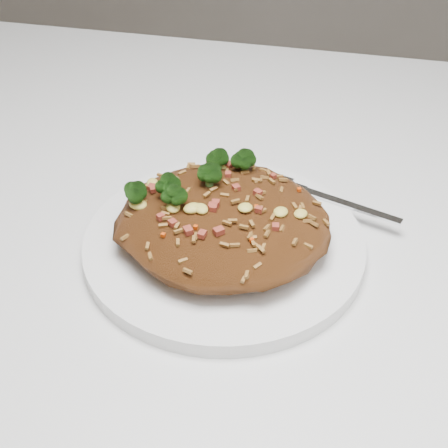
{
  "coord_description": "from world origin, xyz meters",
  "views": [
    {
      "loc": [
        0.01,
        -0.46,
        1.11
      ],
      "look_at": [
        -0.08,
        -0.05,
        0.78
      ],
      "focal_mm": 50.0,
      "sensor_mm": 36.0,
      "label": 1
    }
  ],
  "objects": [
    {
      "name": "fork",
      "position": [
        0.0,
        0.02,
        0.77
      ],
      "size": [
        0.16,
        0.07,
        0.0
      ],
      "rotation": [
        0.0,
        0.0,
        -0.32
      ],
      "color": "silver",
      "rests_on": "plate"
    },
    {
      "name": "dining_table",
      "position": [
        0.0,
        0.0,
        0.66
      ],
      "size": [
        1.2,
        0.8,
        0.75
      ],
      "color": "silver",
      "rests_on": "ground"
    },
    {
      "name": "fried_rice",
      "position": [
        -0.08,
        -0.05,
        0.79
      ],
      "size": [
        0.18,
        0.17,
        0.06
      ],
      "color": "brown",
      "rests_on": "plate"
    },
    {
      "name": "plate",
      "position": [
        -0.08,
        -0.05,
        0.76
      ],
      "size": [
        0.24,
        0.24,
        0.01
      ],
      "primitive_type": "cylinder",
      "color": "white",
      "rests_on": "dining_table"
    }
  ]
}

